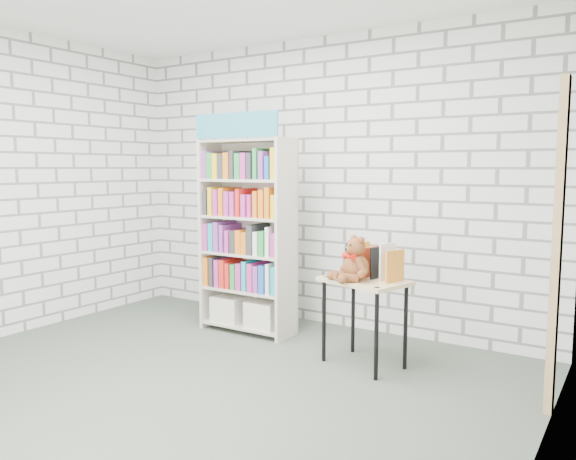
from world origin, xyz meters
The scene contains 7 objects.
ground centered at (0.00, 0.00, 0.00)m, with size 4.50×4.50×0.00m, color #444F43.
room_shell centered at (0.00, 0.00, 1.78)m, with size 4.52×4.02×2.81m.
bookshelf centered at (-0.45, 1.36, 0.93)m, with size 0.91×0.35×2.04m.
display_table centered at (0.87, 1.10, 0.59)m, with size 0.74×0.60×0.69m.
table_books centered at (0.89, 1.20, 0.82)m, with size 0.48×0.31×0.27m.
teddy_bear centered at (0.81, 1.01, 0.83)m, with size 0.33×0.32×0.35m.
door_trim centered at (2.23, 0.95, 1.05)m, with size 0.05×0.12×2.10m, color tan.
Camera 1 is at (2.67, -2.83, 1.55)m, focal length 35.00 mm.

